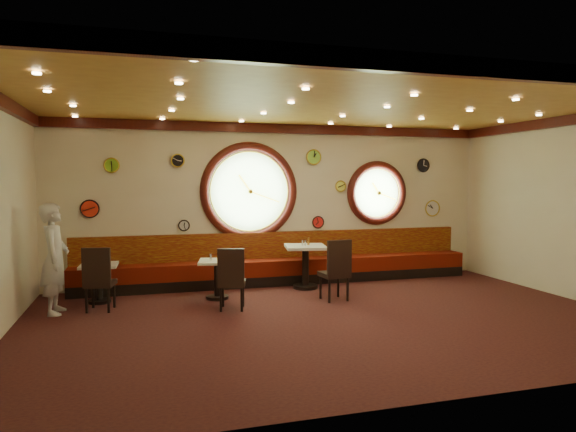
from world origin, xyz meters
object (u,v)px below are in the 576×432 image
object	(u,v)px
chair_a	(98,275)
condiment_b_pepper	(221,257)
table_a	(99,278)
condiment_b_bottle	(218,255)
table_c	(305,261)
condiment_c_salt	(302,243)
condiment_a_salt	(96,261)
condiment_c_pepper	(305,243)
condiment_a_bottle	(107,259)
condiment_a_pepper	(101,262)
condiment_c_bottle	(308,241)
waiter	(55,259)
table_b	(217,274)
chair_b	(232,275)
chair_c	(337,266)
condiment_b_salt	(211,257)

from	to	relation	value
chair_a	condiment_b_pepper	world-z (taller)	chair_a
table_a	condiment_b_bottle	size ratio (longest dim) A/B	4.04
table_a	table_c	bearing A→B (deg)	2.04
table_c	condiment_c_salt	size ratio (longest dim) A/B	8.66
condiment_a_salt	condiment_c_pepper	xyz separation A→B (m)	(3.77, 0.12, 0.16)
condiment_b_pepper	condiment_b_bottle	xyz separation A→B (m)	(-0.03, 0.11, 0.03)
condiment_c_salt	condiment_a_bottle	size ratio (longest dim) A/B	0.73
table_a	condiment_a_pepper	xyz separation A→B (m)	(0.04, -0.06, 0.29)
condiment_b_pepper	condiment_a_pepper	bearing A→B (deg)	172.92
chair_a	condiment_c_bottle	bearing A→B (deg)	24.37
condiment_c_salt	waiter	distance (m)	4.32
table_b	waiter	world-z (taller)	waiter
chair_b	condiment_a_pepper	size ratio (longest dim) A/B	6.49
condiment_b_pepper	condiment_c_bottle	distance (m)	1.84
condiment_b_bottle	condiment_c_bottle	bearing A→B (deg)	11.80
condiment_a_pepper	chair_c	bearing A→B (deg)	-13.93
condiment_b_salt	condiment_c_bottle	xyz separation A→B (m)	(1.94, 0.44, 0.16)
condiment_b_pepper	waiter	world-z (taller)	waiter
condiment_a_bottle	waiter	distance (m)	0.98
table_a	chair_c	distance (m)	4.04
chair_a	condiment_b_salt	distance (m)	1.86
table_c	condiment_a_bottle	distance (m)	3.60
condiment_a_pepper	waiter	xyz separation A→B (m)	(-0.64, -0.50, 0.15)
chair_b	condiment_b_pepper	distance (m)	0.86
chair_b	condiment_c_salt	size ratio (longest dim) A/B	6.12
chair_c	condiment_a_bottle	size ratio (longest dim) A/B	4.76
table_a	condiment_b_pepper	size ratio (longest dim) A/B	6.36
condiment_b_salt	table_b	bearing A→B (deg)	-11.21
condiment_c_salt	condiment_c_bottle	size ratio (longest dim) A/B	0.69
condiment_c_pepper	waiter	size ratio (longest dim) A/B	0.05
table_b	chair_a	xyz separation A→B (m)	(-1.92, -0.36, 0.16)
table_a	condiment_c_salt	xyz separation A→B (m)	(3.66, 0.15, 0.46)
waiter	table_b	bearing A→B (deg)	-81.29
table_c	chair_b	bearing A→B (deg)	-142.33
condiment_c_pepper	condiment_c_salt	bearing A→B (deg)	166.23
table_b	condiment_c_salt	bearing A→B (deg)	13.98
table_b	condiment_c_bottle	xyz separation A→B (m)	(1.83, 0.46, 0.47)
condiment_b_pepper	condiment_a_bottle	xyz separation A→B (m)	(-1.90, 0.39, -0.00)
chair_c	condiment_a_pepper	distance (m)	3.98
condiment_b_salt	waiter	xyz separation A→B (m)	(-2.45, -0.30, 0.12)
condiment_a_salt	chair_b	bearing A→B (deg)	-28.74
condiment_c_bottle	condiment_b_bottle	bearing A→B (deg)	-168.20
chair_b	condiment_a_salt	distance (m)	2.41
table_c	condiment_b_pepper	size ratio (longest dim) A/B	8.45
condiment_a_pepper	condiment_c_bottle	size ratio (longest dim) A/B	0.65
condiment_a_bottle	table_c	bearing A→B (deg)	0.67
chair_c	condiment_b_bottle	bearing A→B (deg)	150.83
condiment_a_pepper	condiment_b_bottle	world-z (taller)	condiment_b_bottle
table_a	table_b	distance (m)	1.98
chair_a	condiment_b_salt	world-z (taller)	chair_a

